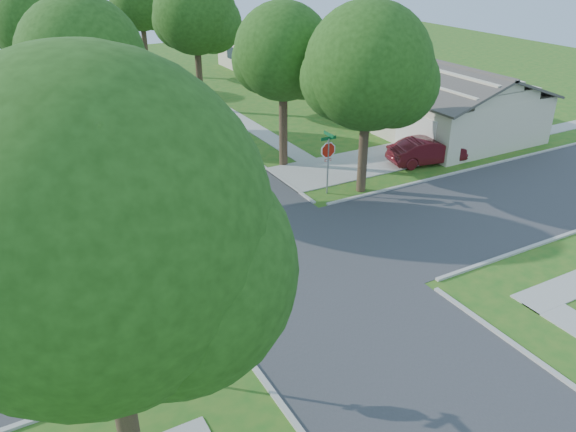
# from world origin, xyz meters

# --- Properties ---
(ground) EXTENTS (100.00, 100.00, 0.00)m
(ground) POSITION_xyz_m (0.00, 0.00, 0.00)
(ground) COLOR #24601A
(ground) RESTS_ON ground
(road_ns) EXTENTS (7.00, 100.00, 0.02)m
(road_ns) POSITION_xyz_m (0.00, 0.00, 0.00)
(road_ns) COLOR #333335
(road_ns) RESTS_ON ground
(sidewalk_ne) EXTENTS (1.20, 40.00, 0.04)m
(sidewalk_ne) POSITION_xyz_m (6.10, 26.00, 0.02)
(sidewalk_ne) COLOR #9E9B91
(sidewalk_ne) RESTS_ON ground
(sidewalk_nw) EXTENTS (1.20, 40.00, 0.04)m
(sidewalk_nw) POSITION_xyz_m (-6.10, 26.00, 0.02)
(sidewalk_nw) COLOR #9E9B91
(sidewalk_nw) RESTS_ON ground
(driveway) EXTENTS (8.80, 3.60, 0.05)m
(driveway) POSITION_xyz_m (7.90, 7.10, 0.03)
(driveway) COLOR #9E9B91
(driveway) RESTS_ON ground
(stop_sign_sw) EXTENTS (1.05, 0.80, 2.98)m
(stop_sign_sw) POSITION_xyz_m (-4.70, -4.70, 2.03)
(stop_sign_sw) COLOR gray
(stop_sign_sw) RESTS_ON ground
(stop_sign_ne) EXTENTS (1.05, 0.80, 2.98)m
(stop_sign_ne) POSITION_xyz_m (4.70, 4.70, 2.03)
(stop_sign_ne) COLOR gray
(stop_sign_ne) RESTS_ON ground
(tree_e_near) EXTENTS (4.97, 4.80, 8.28)m
(tree_e_near) POSITION_xyz_m (4.75, 9.01, 5.64)
(tree_e_near) COLOR #38281C
(tree_e_near) RESTS_ON ground
(tree_e_mid) EXTENTS (5.59, 5.40, 9.21)m
(tree_e_mid) POSITION_xyz_m (4.76, 21.01, 6.25)
(tree_e_mid) COLOR #38281C
(tree_e_mid) RESTS_ON ground
(tree_e_far) EXTENTS (5.17, 5.00, 8.72)m
(tree_e_far) POSITION_xyz_m (4.75, 34.01, 5.98)
(tree_e_far) COLOR #38281C
(tree_e_far) RESTS_ON ground
(tree_w_near) EXTENTS (5.38, 5.20, 8.97)m
(tree_w_near) POSITION_xyz_m (-4.64, 9.01, 6.12)
(tree_w_near) COLOR #38281C
(tree_w_near) RESTS_ON ground
(tree_w_mid) EXTENTS (5.80, 5.60, 9.56)m
(tree_w_mid) POSITION_xyz_m (-4.64, 21.01, 6.49)
(tree_w_mid) COLOR #38281C
(tree_w_mid) RESTS_ON ground
(tree_w_far) EXTENTS (4.76, 4.60, 8.04)m
(tree_w_far) POSITION_xyz_m (-4.65, 34.01, 5.51)
(tree_w_far) COLOR #38281C
(tree_w_far) RESTS_ON ground
(tree_sw_corner) EXTENTS (6.21, 6.00, 9.55)m
(tree_sw_corner) POSITION_xyz_m (-7.44, -6.99, 6.26)
(tree_sw_corner) COLOR #38281C
(tree_sw_corner) RESTS_ON ground
(tree_ne_corner) EXTENTS (5.80, 5.60, 8.66)m
(tree_ne_corner) POSITION_xyz_m (6.36, 4.21, 5.59)
(tree_ne_corner) COLOR #38281C
(tree_ne_corner) RESTS_ON ground
(house_ne_near) EXTENTS (8.42, 13.60, 4.23)m
(house_ne_near) POSITION_xyz_m (15.99, 11.00, 1.52)
(house_ne_near) COLOR beige
(house_ne_near) RESTS_ON ground
(house_ne_far) EXTENTS (8.42, 13.60, 4.23)m
(house_ne_far) POSITION_xyz_m (15.99, 29.00, 1.52)
(house_ne_far) COLOR beige
(house_ne_far) RESTS_ON ground
(car_driveway) EXTENTS (4.40, 2.20, 1.39)m
(car_driveway) POSITION_xyz_m (11.50, 5.50, 0.69)
(car_driveway) COLOR #551117
(car_driveway) RESTS_ON ground
(car_curb_east) EXTENTS (1.79, 4.16, 1.40)m
(car_curb_east) POSITION_xyz_m (3.20, 23.17, 0.70)
(car_curb_east) COLOR black
(car_curb_east) RESTS_ON ground
(car_curb_west) EXTENTS (1.88, 4.28, 1.22)m
(car_curb_west) POSITION_xyz_m (-3.20, 31.38, 0.61)
(car_curb_west) COLOR black
(car_curb_west) RESTS_ON ground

